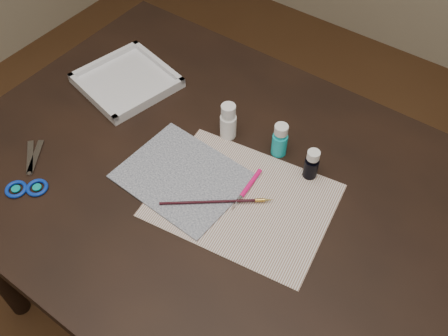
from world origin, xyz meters
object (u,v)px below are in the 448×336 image
Objects in this scene: scissors at (27,168)px; paint_bottle_cyan at (280,140)px; paint_bottle_navy at (312,164)px; paper at (243,200)px; canvas at (183,177)px; paint_bottle_white at (228,121)px; palette_tray at (127,80)px.

paint_bottle_cyan is at bearing -97.19° from scissors.
paper is at bearing -119.38° from paint_bottle_navy.
paint_bottle_white reaches higher than canvas.
paint_bottle_white is 1.22× the size of paint_bottle_navy.
scissors is at bearing -147.79° from canvas.
canvas is at bearing -26.67° from palette_tray.
paper is at bearing 10.58° from canvas.
palette_tray is at bearing -178.79° from paint_bottle_white.
paint_bottle_white is 0.13m from paint_bottle_cyan.
paint_bottle_navy reaches higher than palette_tray.
palette_tray is (-0.48, 0.14, 0.01)m from paper.
paint_bottle_white is 0.33m from palette_tray.
paint_bottle_navy is 0.35× the size of palette_tray.
paper is at bearing -112.42° from scissors.
palette_tray is (-0.33, -0.01, -0.04)m from paint_bottle_white.
paint_bottle_navy is at bearing 1.37° from palette_tray.
palette_tray is at bearing -45.45° from scissors.
canvas is at bearing -125.16° from paint_bottle_cyan.
paint_bottle_navy is 0.42× the size of scissors.
scissors reaches higher than paper.
paint_bottle_navy reaches higher than canvas.
palette_tray is at bearing -178.63° from paint_bottle_navy.
paint_bottle_cyan reaches higher than paint_bottle_navy.
palette_tray is at bearing 164.01° from paper.
paint_bottle_white is at bearing 1.21° from palette_tray.
canvas is at bearing -169.42° from paper.
canvas is 1.21× the size of palette_tray.
paint_bottle_white is at bearing -169.52° from paint_bottle_cyan.
scissors is (-0.54, -0.37, -0.04)m from paint_bottle_navy.
scissors is (-0.46, -0.22, 0.00)m from paper.
palette_tray reaches higher than canvas.
paint_bottle_cyan is (0.13, 0.02, -0.00)m from paint_bottle_white.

